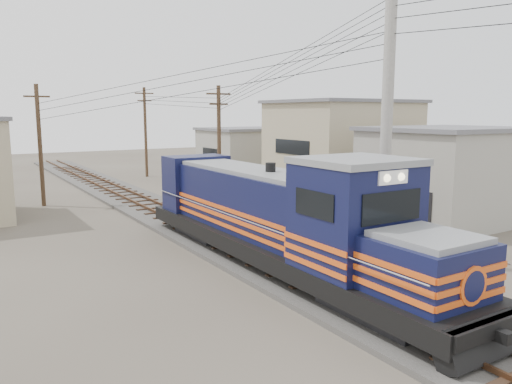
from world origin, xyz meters
TOP-DOWN VIEW (x-y plane):
  - ground at (0.00, 0.00)m, footprint 120.00×120.00m
  - ballast at (0.00, 10.00)m, footprint 3.60×70.00m
  - track at (0.00, 10.00)m, footprint 1.15×70.00m
  - locomotive at (0.00, 0.89)m, footprint 2.98×16.20m
  - utility_pole_main at (3.50, -0.50)m, footprint 0.40×0.40m
  - wooden_pole_mid at (4.50, 14.00)m, footprint 1.60×0.24m
  - wooden_pole_far at (4.80, 28.00)m, footprint 1.60×0.24m
  - wooden_pole_left at (-5.00, 18.00)m, footprint 1.60×0.24m
  - power_lines at (-0.14, 8.49)m, footprint 9.65×19.00m
  - shophouse_front at (11.50, 3.00)m, footprint 7.35×6.30m
  - shophouse_mid at (12.50, 12.00)m, footprint 8.40×7.35m
  - shophouse_back at (11.00, 22.00)m, footprint 6.30×6.30m
  - billboard at (5.87, 3.97)m, footprint 2.04×0.29m
  - market_umbrella at (5.52, 4.52)m, footprint 2.61×2.61m
  - vendor at (6.85, 5.29)m, footprint 0.77×0.70m
  - plant_nursery at (4.60, 4.01)m, footprint 3.47×3.18m

SIDE VIEW (x-z plane):
  - ground at x=0.00m, z-range 0.00..0.00m
  - ballast at x=0.00m, z-range 0.00..0.16m
  - track at x=0.00m, z-range 0.20..0.32m
  - plant_nursery at x=4.60m, z-range -0.06..1.06m
  - vendor at x=6.85m, z-range 0.00..1.76m
  - locomotive at x=0.00m, z-range -0.26..3.76m
  - market_umbrella at x=5.52m, z-range 0.83..3.03m
  - shophouse_back at x=11.00m, z-range 0.01..4.21m
  - billboard at x=5.87m, z-range 0.74..3.89m
  - shophouse_front at x=11.50m, z-range 0.01..4.71m
  - shophouse_mid at x=12.50m, z-range 0.01..6.21m
  - wooden_pole_mid at x=4.50m, z-range 0.18..7.18m
  - wooden_pole_left at x=-5.00m, z-range 0.18..7.18m
  - wooden_pole_far at x=4.80m, z-range 0.18..7.68m
  - utility_pole_main at x=3.50m, z-range 0.00..10.00m
  - power_lines at x=-0.14m, z-range 5.91..9.21m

